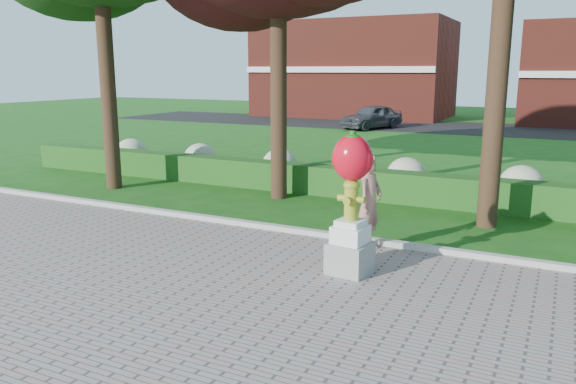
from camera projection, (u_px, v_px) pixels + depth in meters
name	position (u px, v px, depth m)	size (l,w,h in m)	color
ground	(220.00, 281.00, 9.30)	(100.00, 100.00, 0.00)	#174C13
curb	(298.00, 231.00, 11.90)	(40.00, 0.18, 0.15)	#ADADA5
lawn_hedge	(360.00, 183.00, 15.34)	(24.00, 0.70, 0.80)	#244E16
hydrangea_row	(391.00, 174.00, 15.93)	(20.10, 1.10, 0.99)	#AEB88C
street	(476.00, 128.00, 33.80)	(50.00, 8.00, 0.02)	black
building_left	(354.00, 70.00, 42.66)	(14.00, 8.00, 7.00)	maroon
hydrant_sculpture	(351.00, 199.00, 9.32)	(0.73, 0.73, 2.42)	gray
woman	(369.00, 203.00, 10.63)	(0.67, 0.44, 1.85)	#AD7463
parked_car	(371.00, 117.00, 33.45)	(1.69, 4.20, 1.43)	#3F4146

